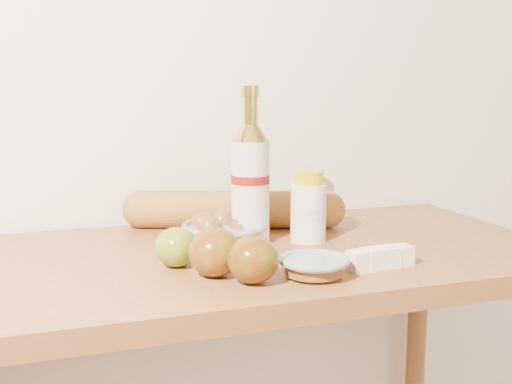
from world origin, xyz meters
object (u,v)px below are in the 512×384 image
table (251,311)px  egg_bowl (224,230)px  cream_bottle (308,209)px  baguette (234,209)px  bourbon_bottle (250,180)px

table → egg_bowl: 0.17m
cream_bottle → baguette: cream_bottle is taller
cream_bottle → baguette: 0.20m
cream_bottle → baguette: (-0.11, 0.16, -0.03)m
bourbon_bottle → baguette: size_ratio=0.63×
table → baguette: bearing=82.5°
bourbon_bottle → egg_bowl: (-0.05, 0.02, -0.10)m
cream_bottle → egg_bowl: bearing=147.6°
cream_bottle → egg_bowl: (-0.17, 0.05, -0.04)m
bourbon_bottle → cream_bottle: size_ratio=2.19×
baguette → cream_bottle: bearing=-37.3°
egg_bowl → baguette: bearing=64.6°
table → cream_bottle: (0.14, 0.03, 0.19)m
table → cream_bottle: size_ratio=8.33×
baguette → table: bearing=-78.3°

